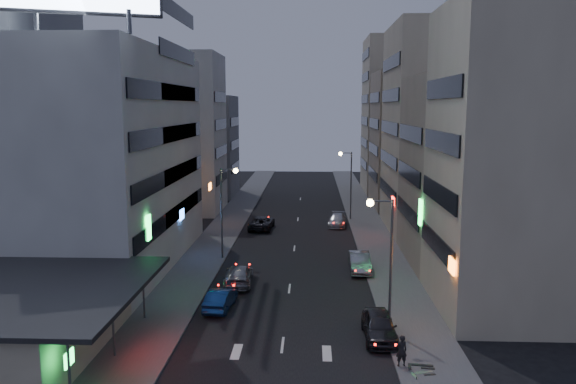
# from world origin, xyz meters

# --- Properties ---
(ground) EXTENTS (180.00, 180.00, 0.00)m
(ground) POSITION_xyz_m (0.00, 0.00, 0.00)
(ground) COLOR black
(ground) RESTS_ON ground
(sidewalk_left) EXTENTS (4.00, 120.00, 0.12)m
(sidewalk_left) POSITION_xyz_m (-8.00, 30.00, 0.06)
(sidewalk_left) COLOR #4C4C4F
(sidewalk_left) RESTS_ON ground
(sidewalk_right) EXTENTS (4.00, 120.00, 0.12)m
(sidewalk_right) POSITION_xyz_m (8.00, 30.00, 0.06)
(sidewalk_right) COLOR #4C4C4F
(sidewalk_right) RESTS_ON ground
(food_court) EXTENTS (11.00, 13.00, 3.88)m
(food_court) POSITION_xyz_m (-13.90, 2.00, 1.98)
(food_court) COLOR #C3B699
(food_court) RESTS_ON ground
(white_building) EXTENTS (14.00, 24.00, 18.00)m
(white_building) POSITION_xyz_m (-17.00, 20.00, 9.00)
(white_building) COLOR silver
(white_building) RESTS_ON ground
(shophouse_near) EXTENTS (10.00, 11.00, 20.00)m
(shophouse_near) POSITION_xyz_m (15.00, 10.50, 10.00)
(shophouse_near) COLOR #C3B699
(shophouse_near) RESTS_ON ground
(shophouse_mid) EXTENTS (11.00, 12.00, 16.00)m
(shophouse_mid) POSITION_xyz_m (15.50, 22.00, 8.00)
(shophouse_mid) COLOR tan
(shophouse_mid) RESTS_ON ground
(shophouse_far) EXTENTS (10.00, 14.00, 22.00)m
(shophouse_far) POSITION_xyz_m (15.00, 35.00, 11.00)
(shophouse_far) COLOR #C3B699
(shophouse_far) RESTS_ON ground
(far_left_a) EXTENTS (11.00, 10.00, 20.00)m
(far_left_a) POSITION_xyz_m (-15.50, 45.00, 10.00)
(far_left_a) COLOR silver
(far_left_a) RESTS_ON ground
(far_left_b) EXTENTS (12.00, 10.00, 15.00)m
(far_left_b) POSITION_xyz_m (-16.00, 58.00, 7.50)
(far_left_b) COLOR slate
(far_left_b) RESTS_ON ground
(far_right_a) EXTENTS (11.00, 12.00, 18.00)m
(far_right_a) POSITION_xyz_m (15.50, 50.00, 9.00)
(far_right_a) COLOR tan
(far_right_a) RESTS_ON ground
(far_right_b) EXTENTS (12.00, 12.00, 24.00)m
(far_right_b) POSITION_xyz_m (16.00, 64.00, 12.00)
(far_right_b) COLOR #C3B699
(far_right_b) RESTS_ON ground
(street_lamp_right_near) EXTENTS (1.60, 0.44, 8.02)m
(street_lamp_right_near) POSITION_xyz_m (5.90, 6.00, 5.36)
(street_lamp_right_near) COLOR #595B60
(street_lamp_right_near) RESTS_ON sidewalk_right
(street_lamp_left) EXTENTS (1.60, 0.44, 8.02)m
(street_lamp_left) POSITION_xyz_m (-5.90, 22.00, 5.36)
(street_lamp_left) COLOR #595B60
(street_lamp_left) RESTS_ON sidewalk_left
(street_lamp_right_far) EXTENTS (1.60, 0.44, 8.02)m
(street_lamp_right_far) POSITION_xyz_m (5.90, 40.00, 5.36)
(street_lamp_right_far) COLOR #595B60
(street_lamp_right_far) RESTS_ON sidewalk_right
(parked_car_right_near) EXTENTS (1.89, 4.63, 1.58)m
(parked_car_right_near) POSITION_xyz_m (5.60, 5.11, 0.79)
(parked_car_right_near) COLOR #29282E
(parked_car_right_near) RESTS_ON ground
(parked_car_right_mid) EXTENTS (1.64, 4.68, 1.54)m
(parked_car_right_mid) POSITION_xyz_m (5.60, 18.71, 0.77)
(parked_car_right_mid) COLOR #929499
(parked_car_right_mid) RESTS_ON ground
(parked_car_left) EXTENTS (2.78, 5.42, 1.46)m
(parked_car_left) POSITION_xyz_m (-3.87, 34.36, 0.73)
(parked_car_left) COLOR #232227
(parked_car_left) RESTS_ON ground
(parked_car_right_far) EXTENTS (2.32, 4.81, 1.35)m
(parked_car_right_far) POSITION_xyz_m (4.58, 36.37, 0.67)
(parked_car_right_far) COLOR #9C9DA4
(parked_car_right_far) RESTS_ON ground
(road_car_blue) EXTENTS (1.83, 4.28, 1.37)m
(road_car_blue) POSITION_xyz_m (-4.45, 9.63, 0.69)
(road_car_blue) COLOR navy
(road_car_blue) RESTS_ON ground
(road_car_silver) EXTENTS (2.31, 5.16, 1.47)m
(road_car_silver) POSITION_xyz_m (-3.91, 14.84, 0.73)
(road_car_silver) COLOR gray
(road_car_silver) RESTS_ON ground
(person) EXTENTS (0.68, 0.53, 1.66)m
(person) POSITION_xyz_m (6.30, 1.43, 0.95)
(person) COLOR black
(person) RESTS_ON sidewalk_right
(scooter_blue) EXTENTS (0.73, 1.92, 1.16)m
(scooter_blue) POSITION_xyz_m (7.32, -0.88, 0.70)
(scooter_blue) COLOR navy
(scooter_blue) RESTS_ON sidewalk_right
(scooter_black_b) EXTENTS (0.88, 2.00, 1.18)m
(scooter_black_b) POSITION_xyz_m (8.01, 1.55, 0.71)
(scooter_black_b) COLOR black
(scooter_black_b) RESTS_ON sidewalk_right
(scooter_silver_b) EXTENTS (0.90, 1.77, 1.03)m
(scooter_silver_b) POSITION_xyz_m (7.79, 0.92, 0.64)
(scooter_silver_b) COLOR #A2A6AA
(scooter_silver_b) RESTS_ON sidewalk_right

